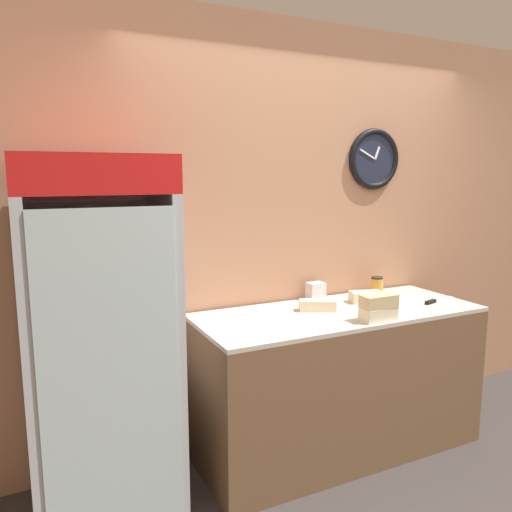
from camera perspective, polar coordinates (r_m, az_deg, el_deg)
The scene contains 10 objects.
wall_back at distance 3.39m, azimuth 5.86°, elevation 2.74°, with size 5.20×0.10×2.70m.
prep_counter at distance 3.29m, azimuth 9.28°, elevation -13.81°, with size 1.79×0.70×0.91m.
beverage_cooler at distance 2.67m, azimuth -17.67°, elevation -7.40°, with size 0.72×0.62×1.83m.
sandwich_stack_bottom at distance 2.97m, azimuth 13.80°, elevation -6.45°, with size 0.22×0.11×0.08m.
sandwich_stack_middle at distance 2.95m, azimuth 13.86°, elevation -5.04°, with size 0.21×0.10×0.08m.
sandwich_flat_left at distance 3.37m, azimuth 12.46°, elevation -4.57°, with size 0.23×0.16×0.07m.
sandwich_flat_right at distance 3.11m, azimuth 7.06°, elevation -5.63°, with size 0.24×0.18×0.07m.
chefs_knife at distance 3.51m, azimuth 19.84°, elevation -4.84°, with size 0.32×0.12×0.02m.
condiment_jar at distance 3.62m, azimuth 13.65°, elevation -3.27°, with size 0.09×0.09×0.12m.
napkin_dispenser at distance 3.36m, azimuth 6.83°, elevation -4.04°, with size 0.11×0.09×0.12m.
Camera 1 is at (-1.77, -1.56, 1.74)m, focal length 35.00 mm.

